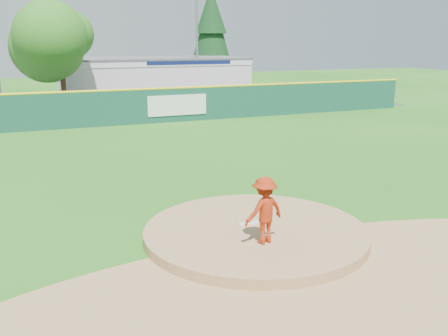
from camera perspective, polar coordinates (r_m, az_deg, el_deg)
name	(u,v)px	position (r m, az deg, el deg)	size (l,w,h in m)	color
ground	(255,237)	(12.48, 3.61, -7.91)	(120.00, 120.00, 0.00)	#286B19
pitchers_mound	(255,237)	(12.48, 3.61, -7.91)	(5.50, 5.50, 0.50)	#9E774C
pitching_rubber	(250,223)	(12.63, 3.02, -6.31)	(0.60, 0.15, 0.04)	white
infield_dirt_arc	(324,292)	(10.14, 11.38, -13.70)	(15.40, 15.40, 0.01)	#9E774C
parking_lot	(91,107)	(37.96, -14.93, 6.78)	(44.00, 16.00, 0.02)	#38383A
pitcher	(264,210)	(11.28, 4.63, -4.84)	(1.00, 0.57, 1.55)	#A2280D
van	(18,105)	(34.59, -22.45, 6.67)	(2.33, 5.05, 1.40)	white
pool_building_grp	(153,77)	(43.87, -8.16, 10.26)	(15.20, 8.20, 3.31)	silver
fence_banners	(35,112)	(28.49, -20.79, 5.95)	(19.44, 0.04, 1.20)	#530B0C
outfield_fence	(114,107)	(29.01, -12.47, 6.86)	(40.00, 0.14, 2.07)	#154537
deciduous_tree	(60,43)	(35.45, -18.22, 13.43)	(5.60, 5.60, 7.36)	#382314
conifer_tree	(211,31)	(49.76, -1.47, 15.34)	(4.40, 4.40, 9.50)	#382314
light_pole_right	(197,30)	(41.80, -3.13, 15.50)	(1.75, 0.25, 10.00)	gray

